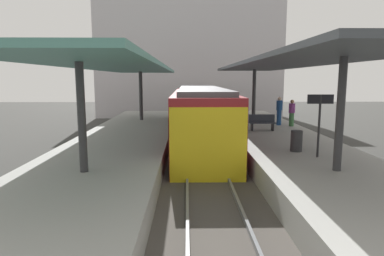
{
  "coord_description": "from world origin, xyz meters",
  "views": [
    {
      "loc": [
        -0.73,
        -14.5,
        3.74
      ],
      "look_at": [
        -0.48,
        1.13,
        1.41
      ],
      "focal_mm": 30.87,
      "sensor_mm": 36.0,
      "label": 1
    }
  ],
  "objects_px": {
    "platform_sign": "(320,111)",
    "litter_bin": "(296,141)",
    "platform_bench": "(262,122)",
    "passenger_mid_platform": "(279,111)",
    "commuter_train": "(200,117)",
    "passenger_near_bench": "(292,113)"
  },
  "relations": [
    {
      "from": "platform_sign",
      "to": "litter_bin",
      "type": "height_order",
      "value": "platform_sign"
    },
    {
      "from": "platform_bench",
      "to": "passenger_mid_platform",
      "type": "xyz_separation_m",
      "value": [
        1.5,
        2.11,
        0.41
      ]
    },
    {
      "from": "commuter_train",
      "to": "litter_bin",
      "type": "height_order",
      "value": "commuter_train"
    },
    {
      "from": "commuter_train",
      "to": "passenger_near_bench",
      "type": "distance_m",
      "value": 5.64
    },
    {
      "from": "passenger_mid_platform",
      "to": "platform_sign",
      "type": "bearing_deg",
      "value": -96.27
    },
    {
      "from": "commuter_train",
      "to": "platform_bench",
      "type": "bearing_deg",
      "value": -1.15
    },
    {
      "from": "platform_bench",
      "to": "platform_sign",
      "type": "height_order",
      "value": "platform_sign"
    },
    {
      "from": "platform_sign",
      "to": "passenger_near_bench",
      "type": "xyz_separation_m",
      "value": [
        1.51,
        7.73,
        -0.82
      ]
    },
    {
      "from": "commuter_train",
      "to": "platform_bench",
      "type": "height_order",
      "value": "commuter_train"
    },
    {
      "from": "platform_sign",
      "to": "passenger_mid_platform",
      "type": "bearing_deg",
      "value": 83.73
    },
    {
      "from": "commuter_train",
      "to": "platform_bench",
      "type": "relative_size",
      "value": 9.3
    },
    {
      "from": "platform_sign",
      "to": "passenger_near_bench",
      "type": "distance_m",
      "value": 7.92
    },
    {
      "from": "platform_bench",
      "to": "passenger_near_bench",
      "type": "xyz_separation_m",
      "value": [
        2.11,
        1.66,
        0.34
      ]
    },
    {
      "from": "litter_bin",
      "to": "passenger_mid_platform",
      "type": "relative_size",
      "value": 0.47
    },
    {
      "from": "platform_bench",
      "to": "passenger_near_bench",
      "type": "distance_m",
      "value": 2.7
    },
    {
      "from": "commuter_train",
      "to": "platform_sign",
      "type": "xyz_separation_m",
      "value": [
        3.9,
        -6.14,
        0.9
      ]
    },
    {
      "from": "commuter_train",
      "to": "passenger_mid_platform",
      "type": "relative_size",
      "value": 7.71
    },
    {
      "from": "platform_bench",
      "to": "passenger_near_bench",
      "type": "height_order",
      "value": "passenger_near_bench"
    },
    {
      "from": "commuter_train",
      "to": "passenger_near_bench",
      "type": "height_order",
      "value": "commuter_train"
    },
    {
      "from": "platform_bench",
      "to": "platform_sign",
      "type": "distance_m",
      "value": 6.21
    },
    {
      "from": "platform_sign",
      "to": "litter_bin",
      "type": "distance_m",
      "value": 1.61
    },
    {
      "from": "commuter_train",
      "to": "passenger_mid_platform",
      "type": "height_order",
      "value": "commuter_train"
    }
  ]
}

